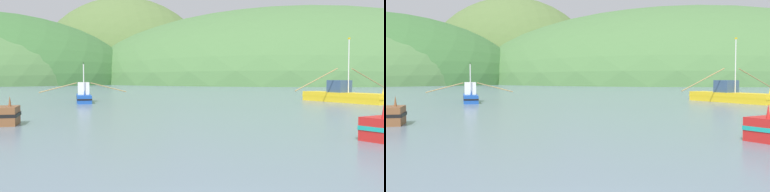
{
  "view_description": "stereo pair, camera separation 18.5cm",
  "coord_description": "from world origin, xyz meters",
  "views": [
    {
      "loc": [
        -0.69,
        -8.21,
        3.14
      ],
      "look_at": [
        -0.19,
        29.55,
        1.4
      ],
      "focal_mm": 39.89,
      "sensor_mm": 36.0,
      "label": 1
    },
    {
      "loc": [
        -0.51,
        -8.21,
        3.14
      ],
      "look_at": [
        -0.19,
        29.55,
        1.4
      ],
      "focal_mm": 39.89,
      "sensor_mm": 36.0,
      "label": 2
    }
  ],
  "objects": [
    {
      "name": "fishing_boat_yellow",
      "position": [
        18.51,
        43.45,
        0.8
      ],
      "size": [
        14.03,
        11.67,
        7.79
      ],
      "rotation": [
        0.0,
        0.0,
        5.2
      ],
      "color": "gold",
      "rests_on": "ground"
    },
    {
      "name": "hill_far_center",
      "position": [
        -33.19,
        215.31,
        0.0
      ],
      "size": [
        93.65,
        74.92,
        87.84
      ],
      "primitive_type": "ellipsoid",
      "color": "#516B38",
      "rests_on": "ground"
    },
    {
      "name": "fishing_boat_blue",
      "position": [
        -13.18,
        43.67,
        0.76
      ],
      "size": [
        9.96,
        7.92,
        4.83
      ],
      "rotation": [
        0.0,
        0.0,
        4.97
      ],
      "color": "#19479E",
      "rests_on": "ground"
    },
    {
      "name": "hill_far_left",
      "position": [
        52.94,
        195.75,
        0.0
      ],
      "size": [
        201.35,
        161.08,
        69.55
      ],
      "primitive_type": "ellipsoid",
      "color": "#47703D",
      "rests_on": "ground"
    }
  ]
}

